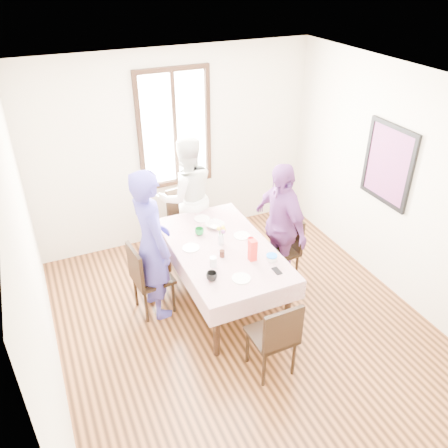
{
  "coord_description": "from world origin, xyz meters",
  "views": [
    {
      "loc": [
        -1.8,
        -3.43,
        3.71
      ],
      "look_at": [
        -0.03,
        0.53,
        1.1
      ],
      "focal_mm": 36.66,
      "sensor_mm": 36.0,
      "label": 1
    }
  ],
  "objects_px": {
    "chair_far": "(188,222)",
    "person_left": "(151,245)",
    "chair_left": "(153,278)",
    "dining_table": "(222,274)",
    "chair_right": "(279,250)",
    "person_far": "(187,197)",
    "chair_near": "(271,335)",
    "person_right": "(279,226)"
  },
  "relations": [
    {
      "from": "chair_far",
      "to": "person_left",
      "type": "bearing_deg",
      "value": 43.3
    },
    {
      "from": "chair_left",
      "to": "person_left",
      "type": "height_order",
      "value": "person_left"
    },
    {
      "from": "dining_table",
      "to": "chair_right",
      "type": "relative_size",
      "value": 1.91
    },
    {
      "from": "chair_left",
      "to": "person_far",
      "type": "relative_size",
      "value": 0.53
    },
    {
      "from": "chair_near",
      "to": "person_right",
      "type": "relative_size",
      "value": 0.55
    },
    {
      "from": "chair_far",
      "to": "person_right",
      "type": "relative_size",
      "value": 0.55
    },
    {
      "from": "chair_right",
      "to": "chair_far",
      "type": "height_order",
      "value": "same"
    },
    {
      "from": "chair_far",
      "to": "person_right",
      "type": "distance_m",
      "value": 1.43
    },
    {
      "from": "chair_right",
      "to": "person_left",
      "type": "relative_size",
      "value": 0.5
    },
    {
      "from": "chair_far",
      "to": "chair_left",
      "type": "bearing_deg",
      "value": 42.55
    },
    {
      "from": "chair_left",
      "to": "person_right",
      "type": "xyz_separation_m",
      "value": [
        1.59,
        -0.11,
        0.37
      ]
    },
    {
      "from": "chair_right",
      "to": "person_left",
      "type": "distance_m",
      "value": 1.66
    },
    {
      "from": "dining_table",
      "to": "person_right",
      "type": "bearing_deg",
      "value": 3.96
    },
    {
      "from": "chair_far",
      "to": "person_far",
      "type": "relative_size",
      "value": 0.53
    },
    {
      "from": "chair_right",
      "to": "dining_table",
      "type": "bearing_deg",
      "value": 91.19
    },
    {
      "from": "dining_table",
      "to": "person_right",
      "type": "height_order",
      "value": "person_right"
    },
    {
      "from": "chair_right",
      "to": "person_far",
      "type": "height_order",
      "value": "person_far"
    },
    {
      "from": "chair_far",
      "to": "chair_near",
      "type": "bearing_deg",
      "value": 80.55
    },
    {
      "from": "chair_right",
      "to": "person_left",
      "type": "height_order",
      "value": "person_left"
    },
    {
      "from": "chair_right",
      "to": "chair_left",
      "type": "bearing_deg",
      "value": 83.49
    },
    {
      "from": "chair_near",
      "to": "person_left",
      "type": "xyz_separation_m",
      "value": [
        -0.79,
        1.36,
        0.45
      ]
    },
    {
      "from": "chair_far",
      "to": "person_left",
      "type": "xyz_separation_m",
      "value": [
        -0.79,
        -1.03,
        0.45
      ]
    },
    {
      "from": "chair_near",
      "to": "person_left",
      "type": "bearing_deg",
      "value": 118.73
    },
    {
      "from": "chair_left",
      "to": "chair_near",
      "type": "bearing_deg",
      "value": 24.62
    },
    {
      "from": "person_far",
      "to": "chair_near",
      "type": "bearing_deg",
      "value": 91.07
    },
    {
      "from": "chair_near",
      "to": "chair_right",
      "type": "bearing_deg",
      "value": 55.87
    },
    {
      "from": "chair_near",
      "to": "person_left",
      "type": "height_order",
      "value": "person_left"
    },
    {
      "from": "chair_near",
      "to": "dining_table",
      "type": "bearing_deg",
      "value": 88.71
    },
    {
      "from": "chair_near",
      "to": "chair_far",
      "type": "bearing_deg",
      "value": 88.71
    },
    {
      "from": "person_left",
      "to": "person_right",
      "type": "xyz_separation_m",
      "value": [
        1.57,
        -0.11,
        -0.09
      ]
    },
    {
      "from": "dining_table",
      "to": "chair_near",
      "type": "bearing_deg",
      "value": -90.0
    },
    {
      "from": "chair_left",
      "to": "person_left",
      "type": "distance_m",
      "value": 0.45
    },
    {
      "from": "dining_table",
      "to": "chair_left",
      "type": "relative_size",
      "value": 1.91
    },
    {
      "from": "person_left",
      "to": "dining_table",
      "type": "bearing_deg",
      "value": -108.98
    },
    {
      "from": "dining_table",
      "to": "chair_far",
      "type": "relative_size",
      "value": 1.91
    },
    {
      "from": "chair_left",
      "to": "person_right",
      "type": "height_order",
      "value": "person_right"
    },
    {
      "from": "person_far",
      "to": "chair_far",
      "type": "bearing_deg",
      "value": -88.93
    },
    {
      "from": "person_far",
      "to": "chair_right",
      "type": "bearing_deg",
      "value": 126.84
    },
    {
      "from": "person_left",
      "to": "person_right",
      "type": "height_order",
      "value": "person_left"
    },
    {
      "from": "person_right",
      "to": "chair_left",
      "type": "bearing_deg",
      "value": -98.83
    },
    {
      "from": "dining_table",
      "to": "chair_left",
      "type": "distance_m",
      "value": 0.83
    },
    {
      "from": "chair_far",
      "to": "person_left",
      "type": "height_order",
      "value": "person_left"
    }
  ]
}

